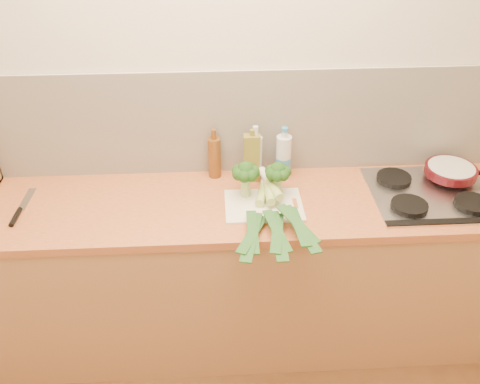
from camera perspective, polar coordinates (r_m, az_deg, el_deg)
The scene contains 15 objects.
room_shell at distance 2.65m, azimuth -2.37°, elevation 7.32°, with size 3.50×3.50×3.50m.
counter at distance 2.82m, azimuth -1.89°, elevation -8.58°, with size 3.20×0.62×0.90m.
gas_hob at distance 2.74m, azimuth 19.78°, elevation -0.10°, with size 0.58×0.50×0.04m.
chopping_board at distance 2.51m, azimuth 2.54°, elevation -1.44°, with size 0.36×0.27×0.01m, color #ECE6CD.
broccoli_left at distance 2.50m, azimuth 0.60°, elevation 2.05°, with size 0.13×0.13×0.18m.
broccoli_right at distance 2.52m, azimuth 4.06°, elevation 2.05°, with size 0.12×0.13×0.17m.
leek_front at distance 2.47m, azimuth 2.11°, elevation -1.18°, with size 0.21×0.69×0.04m.
leek_mid at distance 2.45m, azimuth 3.34°, elevation -1.14°, with size 0.10×0.67×0.04m.
leek_back at distance 2.45m, azimuth 4.33°, elevation -0.67°, with size 0.21×0.66×0.04m.
chefs_knife at distance 2.66m, azimuth -22.55°, elevation -2.03°, with size 0.04×0.32×0.02m.
skillet at distance 2.86m, azimuth 21.62°, elevation 2.15°, with size 0.37×0.25×0.04m.
oil_tin at distance 2.64m, azimuth 1.26°, elevation 3.69°, with size 0.08×0.05×0.28m.
glass_bottle at distance 2.66m, azimuth 1.61°, elevation 3.72°, with size 0.07×0.07×0.29m.
amber_bottle at distance 2.68m, azimuth -2.73°, elevation 3.78°, with size 0.06×0.06×0.26m.
water_bottle at distance 2.68m, azimuth 4.63°, elevation 3.62°, with size 0.08×0.08×0.26m.
Camera 1 is at (-0.03, -0.89, 2.35)m, focal length 40.00 mm.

